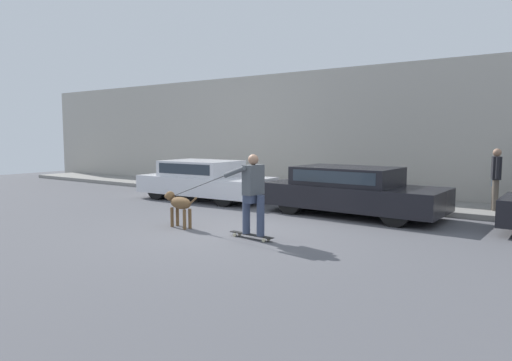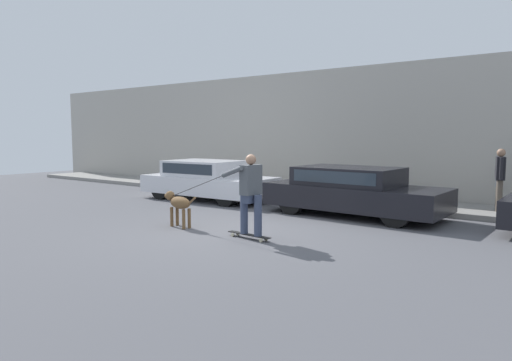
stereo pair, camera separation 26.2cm
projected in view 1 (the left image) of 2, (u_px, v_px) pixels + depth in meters
name	position (u px, v px, depth m)	size (l,w,h in m)	color
ground_plane	(240.00, 232.00, 9.31)	(36.00, 36.00, 0.00)	#545459
back_wall	(362.00, 133.00, 14.29)	(32.00, 0.30, 4.10)	#ADA89E
sidewalk_curb	(345.00, 200.00, 13.55)	(30.00, 1.95, 0.14)	gray
parked_car_0	(204.00, 180.00, 14.01)	(4.23, 1.95, 1.20)	black
parked_car_1	(351.00, 191.00, 11.26)	(4.40, 1.92, 1.20)	black
dog	(179.00, 204.00, 9.78)	(1.05, 0.35, 0.76)	brown
skateboarder	(253.00, 191.00, 8.62)	(2.73, 0.61, 1.62)	beige
pedestrian_with_bag	(496.00, 176.00, 11.17)	(0.28, 0.64, 1.52)	brown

